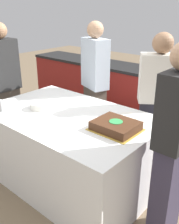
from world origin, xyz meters
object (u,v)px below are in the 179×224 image
Objects in this scene: cake at (116,126)px; person_seated_left at (6,87)px; person_seated_right at (173,146)px; wine_glass at (1,107)px; person_cutting_cake at (157,104)px; person_standing_back at (95,85)px; plate_stack at (40,105)px.

cake is 0.25× the size of person_seated_left.
person_seated_left is 2.19m from person_seated_right.
wine_glass is 0.84m from person_seated_left.
person_standing_back is at bearing -35.88° from person_cutting_cake.
person_seated_right is (1.50, 0.48, -0.07)m from wine_glass.
person_standing_back reaches higher than person_seated_left.
person_standing_back is at bearing -119.09° from person_seated_right.
person_standing_back is at bearing 88.04° from plate_stack.
cake is at bearing 160.07° from person_standing_back.
person_seated_right is 0.98× the size of person_standing_back.
cake is 0.90m from plate_stack.
person_seated_right is at bearing 172.08° from person_standing_back.
wine_glass reaches higher than plate_stack.
plate_stack is at bearing 109.20° from person_standing_back.
person_cutting_cake is 0.96× the size of person_standing_back.
person_standing_back reaches higher than person_cutting_cake.
plate_stack is 0.13× the size of person_seated_left.
person_seated_right reaches higher than cake.
wine_glass is at bearing -152.51° from cake.
person_cutting_cake is 0.86m from person_standing_back.
person_seated_left is at bearing -90.00° from person_seated_right.
person_seated_left is (-1.65, -0.02, 0.02)m from cake.
plate_stack is 0.13× the size of person_seated_right.
person_cutting_cake is at bearing 90.00° from cake.
wine_glass is at bearing 106.23° from person_standing_back.
person_seated_right is at bearing -90.00° from person_seated_left.
wine_glass is at bearing -125.00° from person_seated_left.
person_seated_left is 1.11m from person_standing_back.
plate_stack is at bearing 8.01° from person_cutting_cake.
person_seated_left reaches higher than person_cutting_cake.
person_seated_right is (0.53, -0.02, 0.01)m from cake.
person_cutting_cake is (0.00, 0.75, -0.02)m from cake.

